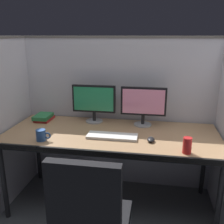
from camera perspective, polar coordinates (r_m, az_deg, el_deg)
name	(u,v)px	position (r m, az deg, el deg)	size (l,w,h in m)	color
cubicle_partition_rear	(118,113)	(2.72, 1.41, -0.28)	(2.21, 0.06, 1.57)	silver
cubicle_partition_left	(2,125)	(2.58, -23.01, -2.65)	(0.06, 1.41, 1.57)	silver
desk	(111,138)	(2.33, -0.26, -5.85)	(1.90, 0.80, 0.74)	#997551
monitor_left	(94,101)	(2.56, -4.02, 2.42)	(0.43, 0.17, 0.37)	gray
monitor_right	(143,104)	(2.47, 6.92, 1.83)	(0.43, 0.17, 0.37)	gray
keyboard_main	(112,136)	(2.22, 0.04, -5.34)	(0.43, 0.15, 0.02)	silver
computer_mouse	(151,140)	(2.16, 8.56, -6.02)	(0.06, 0.10, 0.04)	black
soda_can	(187,145)	(2.00, 16.22, -7.08)	(0.07, 0.07, 0.12)	red
coffee_mug	(41,135)	(2.22, -15.30, -4.95)	(0.13, 0.08, 0.09)	#264C8C
book_stack	(44,117)	(2.74, -14.84, -1.15)	(0.16, 0.22, 0.06)	#B22626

